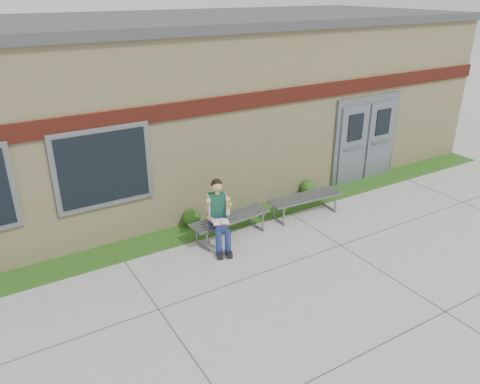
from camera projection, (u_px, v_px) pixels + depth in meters
ground at (319, 271)px, 8.75m from camera, size 80.00×80.00×0.00m
grass_strip at (246, 217)px, 10.77m from camera, size 16.00×0.80×0.02m
school_building at (179, 99)px, 12.57m from camera, size 16.20×6.22×4.20m
bench_left at (230, 222)px, 9.81m from camera, size 1.82×0.65×0.46m
bench_right at (305, 201)px, 10.76m from camera, size 1.82×0.61×0.47m
girl at (219, 214)px, 9.31m from camera, size 0.59×0.91×1.42m
shrub_mid at (192, 217)px, 10.29m from camera, size 0.39×0.39×0.39m
shrub_east at (308, 187)px, 11.84m from camera, size 0.37×0.37×0.37m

